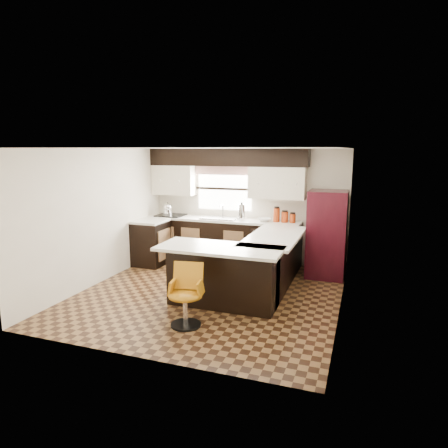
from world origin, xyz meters
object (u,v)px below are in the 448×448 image
at_px(peninsula_return, 223,277).
at_px(refrigerator, 327,234).
at_px(peninsula_long, 271,263).
at_px(bar_chair, 185,296).

bearing_deg(peninsula_return, refrigerator, 55.72).
bearing_deg(refrigerator, peninsula_long, -129.35).
bearing_deg(peninsula_long, bar_chair, -112.01).
relative_size(peninsula_long, peninsula_return, 1.18).
distance_m(peninsula_return, bar_chair, 0.92).
relative_size(peninsula_long, refrigerator, 1.19).
distance_m(peninsula_long, peninsula_return, 1.11).
height_order(peninsula_long, peninsula_return, same).
height_order(refrigerator, bar_chair, refrigerator).
bearing_deg(refrigerator, peninsula_return, -124.28).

